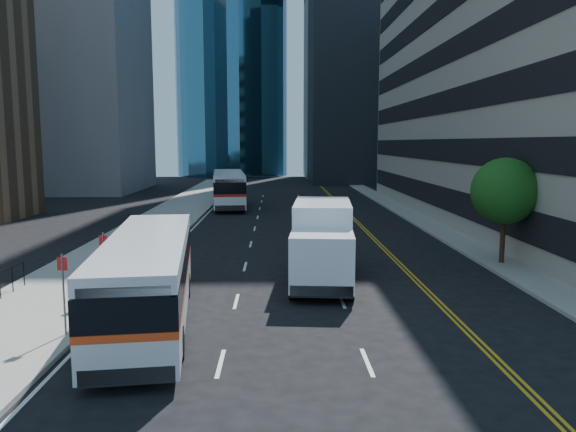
{
  "coord_description": "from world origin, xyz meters",
  "views": [
    {
      "loc": [
        -1.96,
        -18.6,
        5.96
      ],
      "look_at": [
        -1.47,
        5.44,
        2.8
      ],
      "focal_mm": 35.0,
      "sensor_mm": 36.0,
      "label": 1
    }
  ],
  "objects_px": {
    "street_tree": "(505,191)",
    "bus_rear": "(229,188)",
    "box_truck": "(322,241)",
    "bus_front": "(149,276)"
  },
  "relations": [
    {
      "from": "bus_rear",
      "to": "bus_front",
      "type": "bearing_deg",
      "value": -95.34
    },
    {
      "from": "bus_rear",
      "to": "box_truck",
      "type": "bearing_deg",
      "value": -83.2
    },
    {
      "from": "street_tree",
      "to": "box_truck",
      "type": "bearing_deg",
      "value": -160.92
    },
    {
      "from": "street_tree",
      "to": "bus_rear",
      "type": "distance_m",
      "value": 30.01
    },
    {
      "from": "street_tree",
      "to": "box_truck",
      "type": "relative_size",
      "value": 0.7
    },
    {
      "from": "street_tree",
      "to": "bus_rear",
      "type": "height_order",
      "value": "street_tree"
    },
    {
      "from": "bus_rear",
      "to": "box_truck",
      "type": "height_order",
      "value": "box_truck"
    },
    {
      "from": "box_truck",
      "to": "bus_rear",
      "type": "bearing_deg",
      "value": 107.43
    },
    {
      "from": "street_tree",
      "to": "bus_front",
      "type": "relative_size",
      "value": 0.44
    },
    {
      "from": "street_tree",
      "to": "bus_rear",
      "type": "relative_size",
      "value": 0.4
    }
  ]
}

